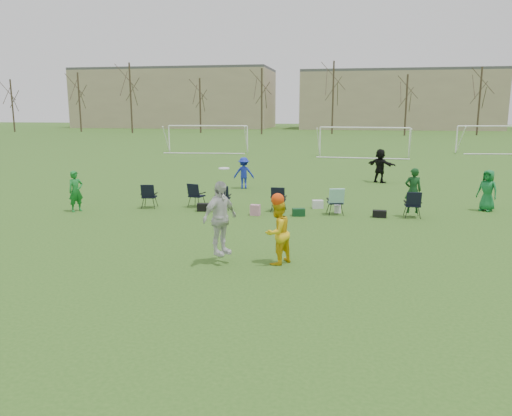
% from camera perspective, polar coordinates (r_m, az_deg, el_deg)
% --- Properties ---
extents(ground, '(260.00, 260.00, 0.00)m').
position_cam_1_polar(ground, '(11.64, -4.10, -8.20)').
color(ground, '#2E561B').
rests_on(ground, ground).
extents(fielder_green_near, '(0.64, 0.69, 1.57)m').
position_cam_1_polar(fielder_green_near, '(20.33, -19.90, 1.82)').
color(fielder_green_near, '#147125').
rests_on(fielder_green_near, ground).
extents(fielder_blue, '(1.09, 0.74, 1.55)m').
position_cam_1_polar(fielder_blue, '(24.76, -1.40, 4.02)').
color(fielder_blue, '#1627AA').
rests_on(fielder_blue, ground).
extents(fielder_green_far, '(0.93, 0.89, 1.60)m').
position_cam_1_polar(fielder_green_far, '(21.18, 24.94, 1.83)').
color(fielder_green_far, '#12682E').
rests_on(fielder_green_far, ground).
extents(fielder_black, '(1.66, 1.44, 1.81)m').
position_cam_1_polar(fielder_black, '(27.64, 14.00, 4.72)').
color(fielder_black, black).
rests_on(fielder_black, ground).
extents(center_contest, '(2.38, 1.33, 2.46)m').
position_cam_1_polar(center_contest, '(12.54, -1.06, -1.87)').
color(center_contest, silver).
rests_on(center_contest, ground).
extents(sideline_setup, '(10.77, 2.14, 1.80)m').
position_cam_1_polar(sideline_setup, '(19.07, 3.43, 1.10)').
color(sideline_setup, '#103D17').
rests_on(sideline_setup, ground).
extents(goal_left, '(7.39, 0.76, 2.46)m').
position_cam_1_polar(goal_left, '(46.46, -5.54, 8.74)').
color(goal_left, white).
rests_on(goal_left, ground).
extents(goal_mid, '(7.40, 0.63, 2.46)m').
position_cam_1_polar(goal_mid, '(42.68, 12.26, 8.33)').
color(goal_mid, white).
rests_on(goal_mid, ground).
extents(goal_right, '(7.35, 1.14, 2.46)m').
position_cam_1_polar(goal_right, '(50.41, 25.96, 7.87)').
color(goal_right, white).
rests_on(goal_right, ground).
extents(tree_line, '(110.28, 3.28, 11.40)m').
position_cam_1_polar(tree_line, '(80.52, 8.91, 11.93)').
color(tree_line, '#382B21').
rests_on(tree_line, ground).
extents(building_row, '(126.00, 16.00, 13.00)m').
position_cam_1_polar(building_row, '(106.71, 12.94, 12.05)').
color(building_row, tan).
rests_on(building_row, ground).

